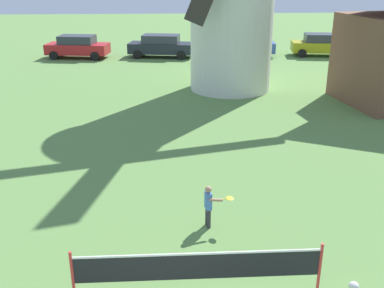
# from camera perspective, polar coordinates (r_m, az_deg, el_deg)

# --- Properties ---
(tennis_net) EXTENTS (4.79, 0.06, 1.10)m
(tennis_net) POSITION_cam_1_polar(r_m,az_deg,el_deg) (8.94, 0.76, -15.09)
(tennis_net) COLOR red
(tennis_net) RESTS_ON ground_plane
(player_far) EXTENTS (0.72, 0.37, 1.10)m
(player_far) POSITION_cam_1_polar(r_m,az_deg,el_deg) (11.14, 2.19, -7.50)
(player_far) COLOR #333338
(player_far) RESTS_ON ground_plane
(stray_ball) EXTENTS (0.20, 0.20, 0.20)m
(stray_ball) POSITION_cam_1_polar(r_m,az_deg,el_deg) (9.94, 19.61, -16.47)
(stray_ball) COLOR silver
(stray_ball) RESTS_ON ground_plane
(parked_car_red) EXTENTS (4.48, 2.39, 1.56)m
(parked_car_red) POSITION_cam_1_polar(r_m,az_deg,el_deg) (33.48, -14.14, 11.77)
(parked_car_red) COLOR red
(parked_car_red) RESTS_ON ground_plane
(parked_car_black) EXTENTS (4.72, 2.49, 1.56)m
(parked_car_black) POSITION_cam_1_polar(r_m,az_deg,el_deg) (32.91, -3.90, 12.20)
(parked_car_black) COLOR #1E232D
(parked_car_black) RESTS_ON ground_plane
(parked_car_blue) EXTENTS (4.59, 2.11, 1.56)m
(parked_car_blue) POSITION_cam_1_polar(r_m,az_deg,el_deg) (33.37, 6.34, 12.24)
(parked_car_blue) COLOR #334C99
(parked_car_blue) RESTS_ON ground_plane
(parked_car_mustard) EXTENTS (4.23, 2.34, 1.56)m
(parked_car_mustard) POSITION_cam_1_polar(r_m,az_deg,el_deg) (34.61, 15.79, 11.91)
(parked_car_mustard) COLOR #999919
(parked_car_mustard) RESTS_ON ground_plane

